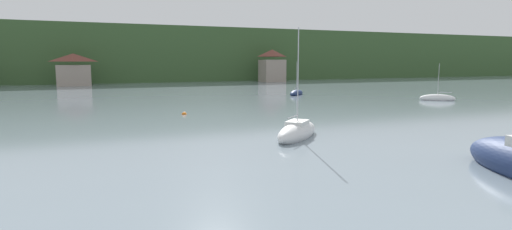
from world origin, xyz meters
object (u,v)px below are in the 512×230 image
shore_building_westcentral (74,70)px  sailboat_far_2 (296,93)px  mooring_buoy_near (184,114)px  shore_building_central (272,66)px  sailboat_far_5 (437,98)px  sailboat_mid_0 (297,132)px

shore_building_westcentral → sailboat_far_2: 45.41m
shore_building_westcentral → mooring_buoy_near: size_ratio=14.42×
shore_building_central → mooring_buoy_near: (-30.95, -49.59, -3.55)m
shore_building_westcentral → sailboat_far_5: 63.32m
sailboat_mid_0 → mooring_buoy_near: sailboat_mid_0 is taller
sailboat_far_5 → mooring_buoy_near: size_ratio=10.68×
shore_building_central → sailboat_mid_0: (-26.85, -62.76, -3.22)m
shore_building_central → sailboat_far_2: 36.80m
shore_building_central → sailboat_far_5: bearing=-90.5°
shore_building_westcentral → shore_building_central: size_ratio=0.85×
sailboat_far_2 → mooring_buoy_near: bearing=171.5°
sailboat_mid_0 → mooring_buoy_near: 13.80m
sailboat_mid_0 → sailboat_far_5: sailboat_mid_0 is taller
shore_building_westcentral → sailboat_mid_0: 64.35m
mooring_buoy_near → sailboat_far_2: bearing=38.3°
shore_building_westcentral → sailboat_mid_0: bearing=-76.9°
sailboat_far_5 → shore_building_central: bearing=-55.2°
shore_building_westcentral → sailboat_mid_0: size_ratio=0.90×
shore_building_westcentral → sailboat_mid_0: sailboat_mid_0 is taller
shore_building_westcentral → mooring_buoy_near: shore_building_westcentral is taller
sailboat_far_2 → mooring_buoy_near: (-18.95, -14.97, -0.22)m
sailboat_mid_0 → sailboat_far_5: size_ratio=1.50×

